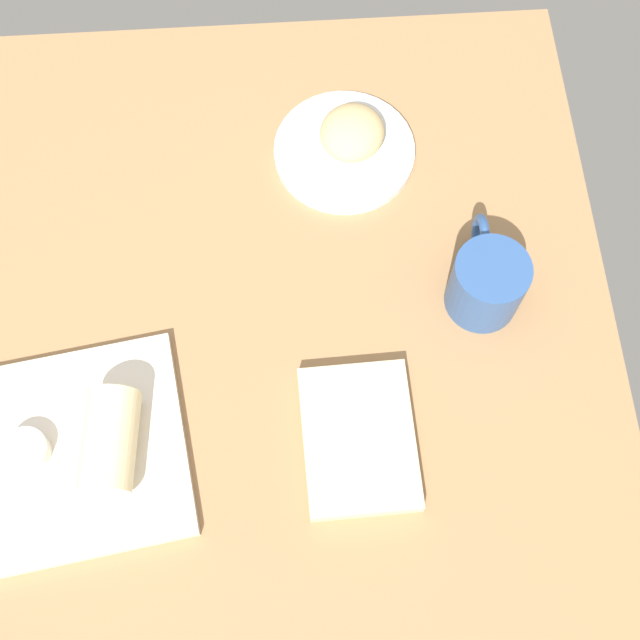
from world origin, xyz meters
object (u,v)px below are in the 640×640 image
at_px(scone_pastry, 352,133).
at_px(breakfast_wrap, 110,441).
at_px(coffee_mug, 487,282).
at_px(round_plate, 344,151).
at_px(square_plate, 79,452).
at_px(book_stack, 359,439).
at_px(sauce_cup, 26,451).

height_order(scone_pastry, breakfast_wrap, breakfast_wrap).
bearing_deg(coffee_mug, round_plate, 34.58).
bearing_deg(round_plate, scone_pastry, -53.00).
relative_size(scone_pastry, square_plate, 0.37).
distance_m(breakfast_wrap, book_stack, 0.29).
xyz_separation_m(scone_pastry, coffee_mug, (-0.24, -0.15, 0.01)).
bearing_deg(square_plate, breakfast_wrap, -89.83).
bearing_deg(square_plate, sauce_cup, 90.17).
relative_size(round_plate, square_plate, 0.78).
height_order(round_plate, square_plate, square_plate).
xyz_separation_m(round_plate, sauce_cup, (-0.40, 0.40, 0.02)).
bearing_deg(scone_pastry, book_stack, 176.69).
xyz_separation_m(sauce_cup, book_stack, (-0.01, -0.39, -0.02)).
bearing_deg(breakfast_wrap, sauce_cup, -175.24).
bearing_deg(coffee_mug, sauce_cup, 107.10).
height_order(round_plate, book_stack, book_stack).
distance_m(round_plate, book_stack, 0.41).
xyz_separation_m(round_plate, book_stack, (-0.41, 0.01, 0.00)).
bearing_deg(breakfast_wrap, square_plate, -175.24).
relative_size(square_plate, sauce_cup, 4.67).
xyz_separation_m(scone_pastry, book_stack, (-0.42, 0.02, -0.03)).
xyz_separation_m(square_plate, sauce_cup, (-0.00, 0.06, 0.02)).
distance_m(scone_pastry, square_plate, 0.54).
relative_size(book_stack, coffee_mug, 1.29).
distance_m(book_stack, coffee_mug, 0.25).
bearing_deg(breakfast_wrap, book_stack, 3.32).
bearing_deg(round_plate, breakfast_wrap, 143.17).
relative_size(round_plate, sauce_cup, 3.64).
bearing_deg(book_stack, breakfast_wrap, 88.73).
bearing_deg(sauce_cup, square_plate, -89.83).
height_order(round_plate, coffee_mug, coffee_mug).
height_order(square_plate, breakfast_wrap, breakfast_wrap).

